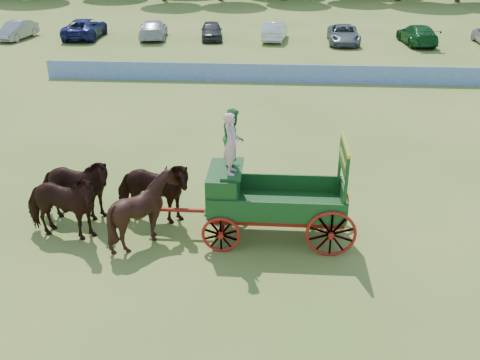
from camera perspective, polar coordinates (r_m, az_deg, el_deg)
name	(u,v)px	position (r m, az deg, el deg)	size (l,w,h in m)	color
ground	(290,259)	(14.85, 5.31, -8.35)	(160.00, 160.00, 0.00)	#999045
horse_lead_left	(61,206)	(15.99, -18.57, -2.69)	(1.12, 2.47, 2.08)	black
horse_lead_right	(74,189)	(16.90, -17.25, -0.93)	(1.12, 2.47, 2.08)	black
horse_wheel_left	(144,209)	(15.25, -10.18, -3.09)	(1.68, 1.89, 2.09)	black
horse_wheel_right	(153,192)	(16.20, -9.29, -1.23)	(1.12, 2.47, 2.08)	black
farm_dray	(250,183)	(15.04, 1.07, -0.30)	(5.99, 2.00, 3.87)	#AA1115
sponsor_banner	(268,73)	(31.29, 3.04, 11.31)	(26.00, 0.08, 1.05)	#2146B5
parked_cars	(312,33)	(42.70, 7.65, 15.31)	(54.07, 6.97, 1.63)	silver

